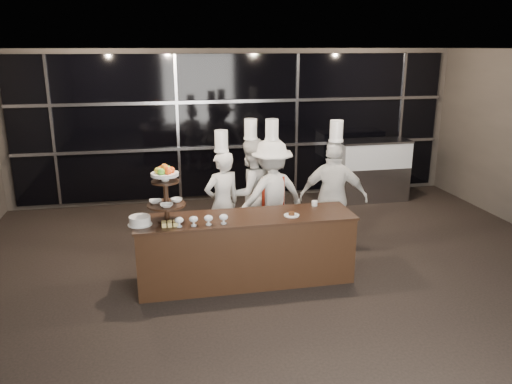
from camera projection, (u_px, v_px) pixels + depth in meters
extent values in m
plane|color=black|center=(312.00, 321.00, 5.73)|extent=(10.00, 10.00, 0.00)
plane|color=black|center=(321.00, 50.00, 4.89)|extent=(10.00, 10.00, 0.00)
plane|color=#473F38|center=(238.00, 126.00, 10.01)|extent=(9.00, 0.00, 9.00)
cube|color=black|center=(238.00, 126.00, 9.95)|extent=(8.60, 0.04, 2.80)
cube|color=#A5A5AA|center=(239.00, 146.00, 10.02)|extent=(8.60, 0.06, 0.06)
cube|color=#A5A5AA|center=(238.00, 101.00, 9.76)|extent=(8.60, 0.06, 0.06)
cube|color=#A5A5AA|center=(53.00, 132.00, 9.24)|extent=(0.05, 0.05, 2.80)
cube|color=#A5A5AA|center=(178.00, 128.00, 9.69)|extent=(0.05, 0.05, 2.80)
cube|color=#A5A5AA|center=(297.00, 125.00, 10.15)|extent=(0.05, 0.05, 2.80)
cube|color=#A5A5AA|center=(401.00, 121.00, 10.60)|extent=(0.05, 0.05, 2.80)
cube|color=black|center=(246.00, 250.00, 6.58)|extent=(2.80, 0.70, 0.90)
cube|color=black|center=(246.00, 217.00, 6.45)|extent=(2.84, 0.74, 0.03)
cylinder|color=black|center=(167.00, 220.00, 6.25)|extent=(0.24, 0.24, 0.03)
cylinder|color=black|center=(166.00, 195.00, 6.16)|extent=(0.06, 0.06, 0.70)
cylinder|color=black|center=(166.00, 205.00, 6.19)|extent=(0.48, 0.48, 0.02)
cylinder|color=black|center=(165.00, 182.00, 6.11)|extent=(0.34, 0.34, 0.02)
cylinder|color=white|center=(165.00, 178.00, 6.10)|extent=(0.10, 0.10, 0.06)
cylinder|color=white|center=(165.00, 174.00, 6.08)|extent=(0.34, 0.34, 0.04)
sphere|color=#EA5013|center=(171.00, 170.00, 6.09)|extent=(0.09, 0.09, 0.09)
sphere|color=#7BBF31|center=(168.00, 169.00, 6.14)|extent=(0.09, 0.09, 0.09)
sphere|color=#EC5113|center=(161.00, 169.00, 6.13)|extent=(0.09, 0.09, 0.09)
sphere|color=yellow|center=(158.00, 171.00, 6.05)|extent=(0.09, 0.09, 0.09)
sphere|color=#64C232|center=(161.00, 172.00, 6.00)|extent=(0.09, 0.09, 0.09)
sphere|color=#FF5015|center=(168.00, 172.00, 6.01)|extent=(0.09, 0.09, 0.09)
sphere|color=orange|center=(164.00, 167.00, 6.06)|extent=(0.09, 0.09, 0.09)
imported|color=white|center=(156.00, 202.00, 6.22)|extent=(0.16, 0.16, 0.04)
imported|color=white|center=(177.00, 200.00, 6.26)|extent=(0.15, 0.15, 0.05)
imported|color=white|center=(167.00, 205.00, 6.07)|extent=(0.16, 0.16, 0.04)
cylinder|color=silver|center=(179.00, 226.00, 6.07)|extent=(0.07, 0.07, 0.01)
cylinder|color=silver|center=(179.00, 224.00, 6.06)|extent=(0.02, 0.02, 0.05)
ellipsoid|color=silver|center=(179.00, 220.00, 6.05)|extent=(0.11, 0.11, 0.08)
ellipsoid|color=#0AAB3A|center=(179.00, 220.00, 6.05)|extent=(0.08, 0.08, 0.05)
cylinder|color=silver|center=(194.00, 225.00, 6.11)|extent=(0.07, 0.07, 0.01)
cylinder|color=silver|center=(194.00, 223.00, 6.10)|extent=(0.02, 0.02, 0.05)
ellipsoid|color=silver|center=(193.00, 219.00, 6.08)|extent=(0.11, 0.11, 0.08)
ellipsoid|color=#BF3D1B|center=(193.00, 219.00, 6.08)|extent=(0.08, 0.08, 0.05)
cylinder|color=silver|center=(209.00, 224.00, 6.14)|extent=(0.07, 0.07, 0.01)
cylinder|color=silver|center=(208.00, 222.00, 6.13)|extent=(0.02, 0.02, 0.05)
ellipsoid|color=silver|center=(208.00, 218.00, 6.12)|extent=(0.11, 0.11, 0.08)
ellipsoid|color=#FFF1AF|center=(208.00, 218.00, 6.12)|extent=(0.08, 0.08, 0.05)
cylinder|color=silver|center=(224.00, 223.00, 6.18)|extent=(0.07, 0.07, 0.01)
cylinder|color=silver|center=(224.00, 221.00, 6.17)|extent=(0.02, 0.02, 0.05)
ellipsoid|color=silver|center=(224.00, 217.00, 6.16)|extent=(0.11, 0.11, 0.08)
ellipsoid|color=#4F2714|center=(224.00, 217.00, 6.15)|extent=(0.08, 0.08, 0.05)
cylinder|color=white|center=(140.00, 224.00, 6.14)|extent=(0.30, 0.30, 0.01)
cylinder|color=white|center=(140.00, 220.00, 6.13)|extent=(0.26, 0.26, 0.10)
cube|color=#D6C169|center=(164.00, 225.00, 6.05)|extent=(0.06, 0.05, 0.05)
cube|color=#D6C169|center=(170.00, 225.00, 6.06)|extent=(0.06, 0.05, 0.05)
cube|color=#D6C169|center=(176.00, 224.00, 6.08)|extent=(0.06, 0.05, 0.05)
cube|color=#D6C169|center=(164.00, 223.00, 6.12)|extent=(0.06, 0.06, 0.05)
cube|color=#D6C169|center=(170.00, 223.00, 6.13)|extent=(0.06, 0.06, 0.05)
cube|color=#D6C169|center=(175.00, 222.00, 6.14)|extent=(0.06, 0.06, 0.05)
cylinder|color=white|center=(292.00, 215.00, 6.47)|extent=(0.20, 0.20, 0.01)
cylinder|color=#4C2814|center=(292.00, 213.00, 6.46)|extent=(0.08, 0.08, 0.04)
cylinder|color=white|center=(315.00, 203.00, 6.87)|extent=(0.08, 0.08, 0.07)
cube|color=#A5A5AA|center=(371.00, 183.00, 10.18)|extent=(1.41, 0.60, 0.70)
cube|color=silver|center=(373.00, 154.00, 10.01)|extent=(1.41, 0.60, 0.50)
cube|color=#FFC67F|center=(373.00, 154.00, 10.01)|extent=(1.31, 0.50, 0.40)
cube|color=#A5A5AA|center=(374.00, 141.00, 9.94)|extent=(1.43, 0.62, 0.04)
imported|color=silver|center=(223.00, 204.00, 7.37)|extent=(0.68, 0.57, 1.59)
cylinder|color=white|center=(221.00, 141.00, 7.10)|extent=(0.19, 0.19, 0.30)
cylinder|color=white|center=(221.00, 151.00, 7.14)|extent=(0.21, 0.21, 0.03)
imported|color=silver|center=(251.00, 193.00, 7.72)|extent=(1.00, 0.89, 1.70)
cylinder|color=white|center=(251.00, 129.00, 7.44)|extent=(0.19, 0.19, 0.30)
cylinder|color=white|center=(251.00, 138.00, 7.48)|extent=(0.21, 0.21, 0.03)
imported|color=silver|center=(271.00, 196.00, 7.56)|extent=(1.24, 0.92, 1.72)
cylinder|color=white|center=(272.00, 129.00, 7.27)|extent=(0.19, 0.19, 0.30)
cylinder|color=white|center=(272.00, 139.00, 7.31)|extent=(0.21, 0.21, 0.03)
cube|color=maroon|center=(273.00, 198.00, 7.44)|extent=(0.34, 0.03, 0.64)
imported|color=white|center=(333.00, 198.00, 7.43)|extent=(1.09, 0.73, 1.72)
cylinder|color=white|center=(336.00, 131.00, 7.15)|extent=(0.19, 0.19, 0.30)
cylinder|color=white|center=(336.00, 141.00, 7.19)|extent=(0.21, 0.21, 0.03)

